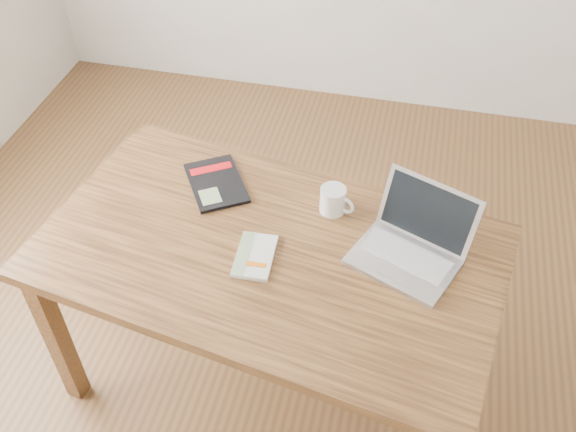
% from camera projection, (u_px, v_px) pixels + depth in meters
% --- Properties ---
extents(room, '(4.04, 4.04, 2.70)m').
position_uv_depth(room, '(291.00, 77.00, 1.69)').
color(room, '#53361C').
rests_on(room, ground).
extents(desk, '(1.61, 1.08, 0.75)m').
position_uv_depth(desk, '(269.00, 267.00, 2.13)').
color(desk, '#503118').
rests_on(desk, ground).
extents(white_guidebook, '(0.13, 0.20, 0.02)m').
position_uv_depth(white_guidebook, '(255.00, 256.00, 2.04)').
color(white_guidebook, beige).
rests_on(white_guidebook, desk).
extents(black_guidebook, '(0.29, 0.32, 0.01)m').
position_uv_depth(black_guidebook, '(216.00, 183.00, 2.29)').
color(black_guidebook, black).
rests_on(black_guidebook, desk).
extents(laptop, '(0.40, 0.39, 0.22)m').
position_uv_depth(laptop, '(412.00, 244.00, 2.02)').
color(laptop, silver).
rests_on(laptop, desk).
extents(coffee_mug, '(0.12, 0.09, 0.09)m').
position_uv_depth(coffee_mug, '(334.00, 200.00, 2.16)').
color(coffee_mug, white).
rests_on(coffee_mug, desk).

